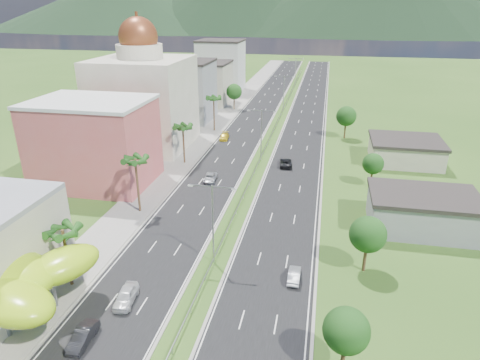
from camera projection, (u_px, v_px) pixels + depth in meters
The scene contains 32 objects.
ground at pixel (191, 313), 46.70m from camera, with size 500.00×500.00×0.00m, color #2D5119.
road_left at pixel (257, 114), 129.51m from camera, with size 11.00×260.00×0.04m, color black.
road_right at pixel (306, 117), 126.78m from camera, with size 11.00×260.00×0.04m, color black.
sidewalk_left at pixel (226, 113), 131.22m from camera, with size 7.00×260.00×0.12m, color gray.
median_guardrail at pixel (274, 130), 111.61m from camera, with size 0.10×216.06×0.76m.
streetlight_median_b at pixel (213, 216), 53.15m from camera, with size 6.04×0.25×11.00m.
streetlight_median_c at pixel (261, 130), 89.35m from camera, with size 6.04×0.25×11.00m.
streetlight_median_d at pixel (284, 90), 130.08m from camera, with size 6.04×0.25×11.00m.
streetlight_median_e at pixel (296, 69), 170.81m from camera, with size 6.04×0.25×11.00m.
pink_shophouse at pixel (95, 144), 77.87m from camera, with size 20.00×15.00×15.00m, color #CE5654.
domed_building at pixel (144, 97), 97.20m from camera, with size 20.00×20.00×28.70m.
midrise_grey at pixel (183, 92), 120.94m from camera, with size 16.00×15.00×16.00m, color gray.
midrise_beige at pixel (205, 84), 141.43m from camera, with size 16.00×15.00×13.00m, color #B5AD95.
midrise_white at pixel (221, 66), 161.28m from camera, with size 16.00×15.00×18.00m, color silver.
shed_near at pixel (422, 213), 63.26m from camera, with size 15.00×10.00×5.00m, color gray.
shed_far at pixel (405, 152), 90.17m from camera, with size 14.00×12.00×4.40m, color #B5AD95.
palm_tree_b at pixel (63, 233), 48.61m from camera, with size 3.60×3.60×8.10m.
palm_tree_c at pixel (135, 162), 66.16m from camera, with size 3.60×3.60×9.60m.
palm_tree_d at pixel (183, 128), 87.34m from camera, with size 3.60×3.60×8.60m.
palm_tree_e at pixel (214, 99), 109.68m from camera, with size 3.60×3.60×9.40m.
leafy_tree_lfar at pixel (234, 92), 133.35m from camera, with size 4.90×4.90×8.05m.
leafy_tree_ra at pixel (346, 331), 37.42m from camera, with size 4.20×4.20×6.90m.
leafy_tree_rb at pixel (368, 235), 52.11m from camera, with size 4.55×4.55×7.47m.
leafy_tree_rc at pixel (373, 164), 77.21m from camera, with size 3.85×3.85×6.33m.
leafy_tree_rd at pixel (346, 116), 104.63m from camera, with size 4.90×4.90×8.05m.
mountain_ridge at pixel (377, 35), 443.04m from camera, with size 860.00×140.00×90.00m, color black, non-canonical shape.
car_white_near_left at pixel (126, 296), 48.01m from camera, with size 1.93×4.80×1.64m, color silver.
car_dark_left at pixel (83, 336), 42.33m from camera, with size 1.58×4.53×1.49m, color black.
car_silver_mid_left at pixel (210, 178), 80.85m from camera, with size 2.17×4.70×1.31m, color #A2A4A9.
car_yellow_far_left at pixel (224, 136), 105.52m from camera, with size 1.98×4.86×1.41m, color gold.
car_silver_right at pixel (294, 275), 51.96m from camera, with size 1.40×4.03×1.33m, color #B3B5BB.
car_dark_far_right at pixel (286, 163), 88.25m from camera, with size 2.42×5.24×1.46m, color black.
Camera 1 is at (12.67, -35.73, 31.36)m, focal length 32.00 mm.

